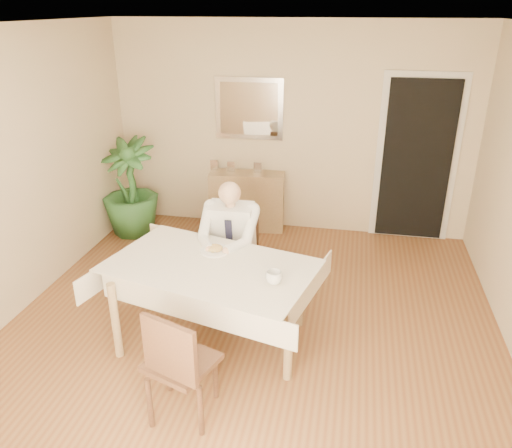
% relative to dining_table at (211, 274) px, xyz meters
% --- Properties ---
extents(room, '(5.00, 5.02, 2.60)m').
position_rel_dining_table_xyz_m(room, '(0.30, 0.11, 0.63)').
color(room, brown).
rests_on(room, ground).
extents(window, '(1.34, 0.04, 1.44)m').
position_rel_dining_table_xyz_m(window, '(0.30, -2.36, 0.78)').
color(window, silver).
rests_on(window, room).
extents(doorway, '(0.96, 0.07, 2.10)m').
position_rel_dining_table_xyz_m(doorway, '(1.85, 2.58, 0.33)').
color(doorway, silver).
rests_on(doorway, ground).
extents(mirror, '(0.86, 0.04, 0.76)m').
position_rel_dining_table_xyz_m(mirror, '(-0.22, 2.58, 0.88)').
color(mirror, silver).
rests_on(mirror, room).
extents(dining_table, '(1.95, 1.42, 0.75)m').
position_rel_dining_table_xyz_m(dining_table, '(0.00, 0.00, 0.00)').
color(dining_table, '#977C53').
rests_on(dining_table, ground).
extents(chair_far, '(0.44, 0.44, 0.90)m').
position_rel_dining_table_xyz_m(chair_far, '(-0.00, 0.88, -0.16)').
color(chair_far, '#452C1A').
rests_on(chair_far, ground).
extents(chair_near, '(0.55, 0.56, 0.91)m').
position_rel_dining_table_xyz_m(chair_near, '(0.03, -0.95, -0.16)').
color(chair_near, '#452C1A').
rests_on(chair_near, ground).
extents(seated_man, '(0.48, 0.72, 1.24)m').
position_rel_dining_table_xyz_m(seated_man, '(0.00, 0.59, 0.02)').
color(seated_man, white).
rests_on(seated_man, ground).
extents(plate, '(0.26, 0.26, 0.02)m').
position_rel_dining_table_xyz_m(plate, '(-0.03, 0.25, 0.09)').
color(plate, white).
rests_on(plate, dining_table).
extents(food, '(0.14, 0.14, 0.06)m').
position_rel_dining_table_xyz_m(food, '(-0.03, 0.25, 0.11)').
color(food, olive).
rests_on(food, dining_table).
extents(knife, '(0.01, 0.13, 0.01)m').
position_rel_dining_table_xyz_m(knife, '(0.01, 0.19, 0.11)').
color(knife, silver).
rests_on(knife, dining_table).
extents(fork, '(0.01, 0.13, 0.01)m').
position_rel_dining_table_xyz_m(fork, '(-0.07, 0.19, 0.11)').
color(fork, silver).
rests_on(fork, dining_table).
extents(coffee_mug, '(0.15, 0.15, 0.10)m').
position_rel_dining_table_xyz_m(coffee_mug, '(0.57, -0.19, 0.14)').
color(coffee_mug, white).
rests_on(coffee_mug, dining_table).
extents(sideboard, '(0.99, 0.42, 0.77)m').
position_rel_dining_table_xyz_m(sideboard, '(-0.22, 2.43, -0.29)').
color(sideboard, '#977C53').
rests_on(sideboard, ground).
extents(photo_frame_left, '(0.10, 0.02, 0.14)m').
position_rel_dining_table_xyz_m(photo_frame_left, '(-0.66, 2.46, 0.17)').
color(photo_frame_left, silver).
rests_on(photo_frame_left, sideboard).
extents(photo_frame_center, '(0.10, 0.02, 0.14)m').
position_rel_dining_table_xyz_m(photo_frame_center, '(-0.43, 2.43, 0.17)').
color(photo_frame_center, silver).
rests_on(photo_frame_center, sideboard).
extents(photo_frame_right, '(0.10, 0.02, 0.14)m').
position_rel_dining_table_xyz_m(photo_frame_right, '(-0.09, 2.46, 0.17)').
color(photo_frame_right, silver).
rests_on(photo_frame_right, sideboard).
extents(potted_palm, '(0.80, 0.80, 1.24)m').
position_rel_dining_table_xyz_m(potted_palm, '(-1.64, 2.00, -0.05)').
color(potted_palm, '#265323').
rests_on(potted_palm, ground).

